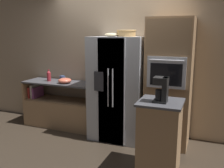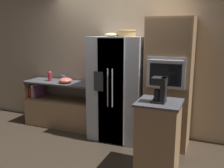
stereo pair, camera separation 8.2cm
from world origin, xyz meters
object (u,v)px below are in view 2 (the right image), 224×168
(wicker_basket, at_px, (126,33))
(fruit_bowl, at_px, (112,35))
(mixing_bowl, at_px, (65,80))
(wall_oven, at_px, (169,83))
(mug, at_px, (63,78))
(refrigerator, at_px, (119,88))
(coffee_maker, at_px, (161,89))
(bottle_tall, at_px, (50,75))

(wicker_basket, distance_m, fruit_bowl, 0.24)
(fruit_bowl, xyz_separation_m, mixing_bowl, (-0.97, 0.08, -0.85))
(wall_oven, distance_m, mug, 2.07)
(fruit_bowl, bearing_deg, mug, 168.47)
(refrigerator, distance_m, wall_oven, 0.86)
(refrigerator, relative_size, wall_oven, 0.86)
(coffee_maker, bearing_deg, fruit_bowl, 140.99)
(wall_oven, bearing_deg, refrigerator, -176.56)
(wicker_basket, relative_size, coffee_maker, 1.00)
(mug, xyz_separation_m, mixing_bowl, (0.15, -0.15, -0.00))
(wall_oven, distance_m, fruit_bowl, 1.21)
(wall_oven, xyz_separation_m, bottle_tall, (-2.32, 0.03, -0.04))
(mug, distance_m, coffee_maker, 2.37)
(refrigerator, height_order, bottle_tall, refrigerator)
(wicker_basket, xyz_separation_m, bottle_tall, (-1.60, 0.07, -0.82))
(fruit_bowl, bearing_deg, coffee_maker, -39.01)
(coffee_maker, bearing_deg, bottle_tall, 157.99)
(mug, bearing_deg, refrigerator, -7.20)
(fruit_bowl, relative_size, mixing_bowl, 0.90)
(bottle_tall, xyz_separation_m, mug, (0.26, 0.08, -0.05))
(wall_oven, distance_m, wicker_basket, 1.06)
(wicker_basket, bearing_deg, mixing_bowl, -179.79)
(wicker_basket, xyz_separation_m, mug, (-1.35, 0.14, -0.87))
(refrigerator, xyz_separation_m, mixing_bowl, (-1.07, 0.01, 0.06))
(coffee_maker, bearing_deg, mug, 153.92)
(fruit_bowl, xyz_separation_m, coffee_maker, (1.00, -0.81, -0.65))
(wall_oven, relative_size, mixing_bowl, 8.24)
(wall_oven, bearing_deg, mixing_bowl, -178.66)
(fruit_bowl, bearing_deg, wicker_basket, 20.39)
(mixing_bowl, distance_m, coffee_maker, 2.17)
(refrigerator, xyz_separation_m, bottle_tall, (-1.48, 0.08, 0.12))
(refrigerator, relative_size, bottle_tall, 7.56)
(wall_oven, bearing_deg, mug, 177.12)
(refrigerator, height_order, fruit_bowl, fruit_bowl)
(refrigerator, relative_size, coffee_maker, 5.49)
(fruit_bowl, height_order, mixing_bowl, fruit_bowl)
(wall_oven, height_order, mixing_bowl, wall_oven)
(refrigerator, bearing_deg, mug, 172.80)
(wicker_basket, xyz_separation_m, coffee_maker, (0.77, -0.89, -0.68))
(wicker_basket, height_order, coffee_maker, wicker_basket)
(fruit_bowl, distance_m, mug, 1.42)
(wall_oven, height_order, mug, wall_oven)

